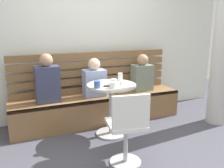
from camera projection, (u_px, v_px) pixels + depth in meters
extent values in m
plane|color=#42424C|center=(133.00, 157.00, 2.92)|extent=(8.00, 8.00, 0.00)
cube|color=silver|center=(89.00, 30.00, 4.04)|extent=(5.20, 0.10, 2.90)
cube|color=brown|center=(99.00, 109.00, 3.94)|extent=(2.70, 0.52, 0.44)
cube|color=brown|center=(104.00, 101.00, 3.68)|extent=(2.70, 0.04, 0.04)
cube|color=brown|center=(94.00, 89.00, 4.09)|extent=(2.65, 0.04, 0.10)
cube|color=brown|center=(93.00, 80.00, 4.05)|extent=(2.65, 0.04, 0.10)
cube|color=brown|center=(93.00, 72.00, 4.02)|extent=(2.65, 0.04, 0.10)
cube|color=brown|center=(93.00, 64.00, 3.99)|extent=(2.65, 0.04, 0.10)
cube|color=brown|center=(93.00, 55.00, 3.96)|extent=(2.65, 0.04, 0.10)
cylinder|color=#ADADB2|center=(111.00, 133.00, 3.53)|extent=(0.44, 0.44, 0.02)
cylinder|color=#ADADB2|center=(111.00, 110.00, 3.45)|extent=(0.07, 0.07, 0.69)
cylinder|color=#B7B2A8|center=(111.00, 85.00, 3.37)|extent=(0.68, 0.68, 0.03)
cylinder|color=#ADADB2|center=(125.00, 161.00, 2.81)|extent=(0.36, 0.36, 0.02)
cylinder|color=#ADADB2|center=(126.00, 144.00, 2.76)|extent=(0.05, 0.05, 0.45)
cube|color=white|center=(126.00, 124.00, 2.70)|extent=(0.46, 0.46, 0.04)
cube|color=white|center=(131.00, 112.00, 2.49)|extent=(0.40, 0.11, 0.36)
cube|color=#333851|center=(48.00, 84.00, 3.52)|extent=(0.34, 0.22, 0.53)
sphere|color=#A37A5B|center=(46.00, 60.00, 3.43)|extent=(0.19, 0.19, 0.19)
cube|color=#8C9EC6|center=(94.00, 83.00, 3.83)|extent=(0.34, 0.22, 0.42)
sphere|color=#DBB293|center=(94.00, 64.00, 3.76)|extent=(0.19, 0.19, 0.19)
cube|color=slate|center=(142.00, 78.00, 4.16)|extent=(0.34, 0.22, 0.44)
sphere|color=#A37A5B|center=(143.00, 60.00, 4.09)|extent=(0.19, 0.19, 0.19)
cylinder|color=silver|center=(112.00, 85.00, 3.14)|extent=(0.08, 0.08, 0.08)
cylinder|color=silver|center=(121.00, 83.00, 3.33)|extent=(0.06, 0.06, 0.05)
cylinder|color=white|center=(114.00, 81.00, 3.38)|extent=(0.08, 0.08, 0.07)
cylinder|color=#3D5B9E|center=(97.00, 84.00, 3.15)|extent=(0.08, 0.08, 0.09)
cylinder|color=white|center=(120.00, 77.00, 3.58)|extent=(0.07, 0.07, 0.11)
cube|color=black|center=(109.00, 86.00, 3.23)|extent=(0.15, 0.14, 0.01)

